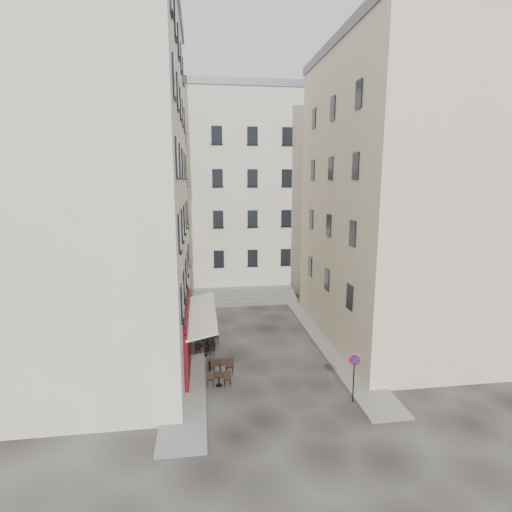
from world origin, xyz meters
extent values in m
plane|color=black|center=(0.00, 0.00, 0.00)|extent=(90.00, 90.00, 0.00)
cube|color=slate|center=(-4.50, 4.00, 0.06)|extent=(2.00, 22.00, 0.12)
cube|color=slate|center=(4.50, 3.00, 0.06)|extent=(2.00, 18.00, 0.12)
cube|color=beige|center=(-10.50, 3.00, 10.00)|extent=(12.00, 16.00, 20.00)
cube|color=beige|center=(10.50, 3.50, 9.00)|extent=(12.00, 14.00, 18.00)
cube|color=#565C62|center=(10.50, 3.50, 18.30)|extent=(12.20, 14.20, 0.60)
cube|color=beige|center=(-1.00, 19.00, 9.00)|extent=(18.00, 10.00, 18.00)
cube|color=#565C62|center=(-1.00, 19.00, 18.30)|extent=(18.20, 10.20, 0.60)
cube|color=#40090D|center=(-4.42, 1.00, 1.75)|extent=(0.25, 7.00, 3.50)
cube|color=black|center=(-4.38, 1.00, 1.40)|extent=(0.06, 3.85, 2.00)
cube|color=silver|center=(-3.60, 1.00, 2.95)|extent=(1.58, 7.30, 0.41)
cube|color=#605D5B|center=(0.00, 11.90, 0.10)|extent=(9.00, 1.80, 0.20)
cube|color=#605D5B|center=(0.00, 12.35, 0.30)|extent=(9.00, 1.80, 0.20)
cube|color=#605D5B|center=(0.00, 12.80, 0.50)|extent=(9.00, 1.80, 0.20)
cube|color=#605D5B|center=(0.00, 13.25, 0.70)|extent=(9.00, 1.80, 0.20)
cylinder|color=black|center=(-3.25, -1.00, 0.45)|extent=(0.10, 0.10, 0.90)
sphere|color=black|center=(-3.25, -1.00, 0.92)|extent=(0.12, 0.12, 0.12)
cylinder|color=black|center=(-3.25, 2.50, 0.45)|extent=(0.10, 0.10, 0.90)
sphere|color=black|center=(-3.25, 2.50, 0.92)|extent=(0.12, 0.12, 0.12)
cylinder|color=black|center=(-3.25, 6.00, 0.45)|extent=(0.10, 0.10, 0.90)
sphere|color=black|center=(-3.25, 6.00, 0.92)|extent=(0.12, 0.12, 0.12)
cylinder|color=black|center=(3.35, -4.22, 1.18)|extent=(0.06, 0.06, 2.37)
cylinder|color=#B60C1E|center=(3.35, -4.23, 2.13)|extent=(0.53, 0.19, 0.55)
cylinder|color=navy|center=(3.35, -4.25, 2.13)|extent=(0.39, 0.15, 0.40)
cube|color=#B60C1E|center=(3.35, -4.28, 2.13)|extent=(0.31, 0.12, 0.32)
cylinder|color=black|center=(-2.81, -1.89, 0.07)|extent=(0.34, 0.34, 0.02)
cylinder|color=black|center=(-2.81, -1.89, 0.38)|extent=(0.05, 0.05, 0.66)
cylinder|color=black|center=(-2.81, -1.89, 0.68)|extent=(0.57, 0.57, 0.04)
cube|color=black|center=(-2.39, -1.89, 0.42)|extent=(0.36, 0.36, 0.85)
cube|color=black|center=(-3.24, -1.80, 0.42)|extent=(0.36, 0.36, 0.85)
cylinder|color=black|center=(-2.68, -0.69, 0.08)|extent=(0.40, 0.40, 0.02)
cylinder|color=black|center=(-2.68, -0.69, 0.44)|extent=(0.06, 0.06, 0.77)
cylinder|color=black|center=(-2.68, -0.69, 0.80)|extent=(0.66, 0.66, 0.04)
cube|color=black|center=(-2.18, -0.69, 0.50)|extent=(0.42, 0.42, 0.99)
cube|color=black|center=(-3.18, -0.58, 0.50)|extent=(0.42, 0.42, 0.99)
cylinder|color=black|center=(-3.47, 1.81, 0.06)|extent=(0.33, 0.33, 0.02)
cylinder|color=black|center=(-3.47, 1.81, 0.37)|extent=(0.05, 0.05, 0.64)
cylinder|color=black|center=(-3.47, 1.81, 0.66)|extent=(0.55, 0.55, 0.04)
cube|color=black|center=(-3.05, 1.81, 0.41)|extent=(0.35, 0.35, 0.83)
cube|color=black|center=(-3.88, 1.90, 0.41)|extent=(0.35, 0.35, 0.83)
cylinder|color=black|center=(-3.22, 3.65, 0.07)|extent=(0.38, 0.38, 0.02)
cylinder|color=black|center=(-3.22, 3.65, 0.42)|extent=(0.05, 0.05, 0.74)
cylinder|color=black|center=(-3.22, 3.65, 0.76)|extent=(0.64, 0.64, 0.04)
cube|color=black|center=(-2.75, 3.65, 0.48)|extent=(0.40, 0.40, 0.95)
cube|color=black|center=(-3.70, 3.75, 0.48)|extent=(0.40, 0.40, 0.95)
cylinder|color=black|center=(-3.25, 3.93, 0.08)|extent=(0.40, 0.40, 0.02)
cylinder|color=black|center=(-3.25, 3.93, 0.44)|extent=(0.05, 0.05, 0.77)
cylinder|color=black|center=(-3.25, 3.93, 0.79)|extent=(0.66, 0.66, 0.04)
cube|color=black|center=(-2.75, 3.93, 0.49)|extent=(0.42, 0.42, 0.99)
cube|color=black|center=(-3.74, 4.04, 0.49)|extent=(0.42, 0.42, 0.99)
imported|color=#222227|center=(-3.20, 1.98, 0.79)|extent=(0.69, 0.62, 1.58)
camera|label=1|loc=(-3.54, -20.61, 10.25)|focal=28.00mm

